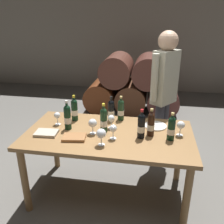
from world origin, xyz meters
name	(u,v)px	position (x,y,z in m)	size (l,w,h in m)	color
ground_plane	(109,193)	(0.00, 0.00, 0.00)	(14.00, 14.00, 0.00)	#66635E
cellar_back_wall	(139,34)	(0.00, 4.20, 1.40)	(10.00, 0.24, 2.80)	gray
barrel_stack	(132,86)	(0.00, 2.60, 0.52)	(1.86, 0.90, 1.15)	brown
dining_table	(109,141)	(0.00, 0.00, 0.67)	(1.70, 0.90, 0.76)	olive
wine_bottle_0	(121,110)	(0.07, 0.35, 0.88)	(0.07, 0.07, 0.28)	#19381E
wine_bottle_1	(141,126)	(0.33, -0.04, 0.89)	(0.07, 0.07, 0.30)	black
wine_bottle_2	(111,110)	(-0.03, 0.31, 0.88)	(0.07, 0.07, 0.29)	black
wine_bottle_3	(171,128)	(0.61, -0.03, 0.88)	(0.07, 0.07, 0.28)	black
wine_bottle_4	(151,124)	(0.42, 0.03, 0.88)	(0.07, 0.07, 0.28)	black
wine_bottle_5	(74,110)	(-0.44, 0.25, 0.89)	(0.07, 0.07, 0.30)	black
wine_bottle_6	(104,120)	(-0.05, 0.02, 0.89)	(0.07, 0.07, 0.31)	#19381E
wine_bottle_7	(67,117)	(-0.44, 0.02, 0.90)	(0.07, 0.07, 0.32)	black
wine_glass_0	(57,116)	(-0.58, 0.10, 0.86)	(0.07, 0.07, 0.14)	white
wine_glass_1	(93,123)	(-0.16, -0.04, 0.87)	(0.09, 0.09, 0.16)	white
wine_glass_2	(113,129)	(0.07, -0.11, 0.86)	(0.07, 0.07, 0.15)	white
wine_glass_3	(111,119)	(0.01, 0.12, 0.86)	(0.07, 0.07, 0.15)	white
wine_glass_4	(181,126)	(0.71, 0.07, 0.87)	(0.08, 0.08, 0.15)	white
wine_glass_5	(101,134)	(-0.02, -0.25, 0.88)	(0.09, 0.09, 0.16)	white
tasting_notebook	(74,137)	(-0.31, -0.18, 0.77)	(0.22, 0.16, 0.03)	#936038
leather_ledger	(46,133)	(-0.61, -0.13, 0.77)	(0.22, 0.16, 0.03)	#B2A893
serving_plate	(155,126)	(0.47, 0.24, 0.77)	(0.24, 0.24, 0.01)	white
sommelier_presenting	(164,88)	(0.55, 0.75, 1.04)	(0.33, 0.41, 1.72)	#383842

